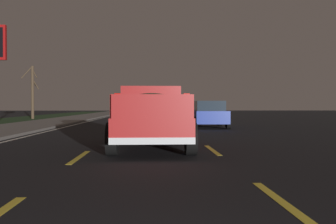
{
  "coord_description": "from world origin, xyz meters",
  "views": [
    {
      "loc": [
        -1.38,
        -0.06,
        1.26
      ],
      "look_at": [
        9.12,
        -0.48,
        1.09
      ],
      "focal_mm": 40.2,
      "sensor_mm": 36.0,
      "label": 1
    }
  ],
  "objects_px": {
    "pickup_truck": "(151,115)",
    "bare_tree_far": "(33,91)",
    "sedan_tan": "(186,110)",
    "sedan_blue": "(208,114)"
  },
  "relations": [
    {
      "from": "sedan_tan",
      "to": "sedan_blue",
      "type": "bearing_deg",
      "value": 179.35
    },
    {
      "from": "sedan_tan",
      "to": "bare_tree_far",
      "type": "distance_m",
      "value": 15.31
    },
    {
      "from": "pickup_truck",
      "to": "bare_tree_far",
      "type": "height_order",
      "value": "bare_tree_far"
    },
    {
      "from": "sedan_blue",
      "to": "bare_tree_far",
      "type": "relative_size",
      "value": 0.87
    },
    {
      "from": "sedan_blue",
      "to": "sedan_tan",
      "type": "relative_size",
      "value": 1.0
    },
    {
      "from": "bare_tree_far",
      "to": "sedan_blue",
      "type": "bearing_deg",
      "value": -135.28
    },
    {
      "from": "pickup_truck",
      "to": "bare_tree_far",
      "type": "distance_m",
      "value": 28.04
    },
    {
      "from": "pickup_truck",
      "to": "bare_tree_far",
      "type": "bearing_deg",
      "value": 24.48
    },
    {
      "from": "pickup_truck",
      "to": "sedan_blue",
      "type": "distance_m",
      "value": 10.94
    },
    {
      "from": "sedan_blue",
      "to": "bare_tree_far",
      "type": "height_order",
      "value": "bare_tree_far"
    }
  ]
}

